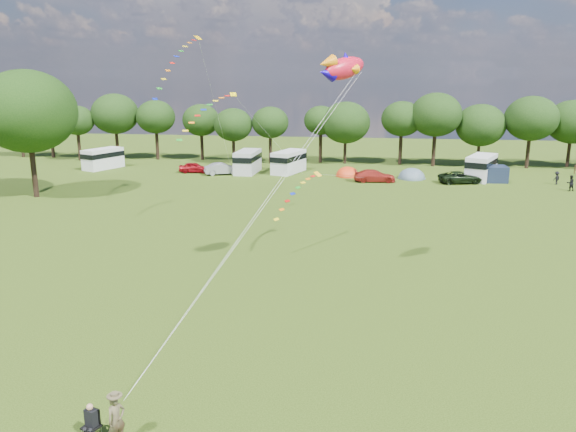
# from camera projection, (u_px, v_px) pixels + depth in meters

# --- Properties ---
(ground_plane) EXTENTS (180.00, 180.00, 0.00)m
(ground_plane) POSITION_uv_depth(u_px,v_px,m) (267.00, 328.00, 29.12)
(ground_plane) COLOR black
(ground_plane) RESTS_ON ground
(tree_line) EXTENTS (102.98, 10.98, 10.27)m
(tree_line) POSITION_uv_depth(u_px,v_px,m) (371.00, 120.00, 79.60)
(tree_line) COLOR black
(tree_line) RESTS_ON ground
(big_tree) EXTENTS (10.00, 10.00, 13.28)m
(big_tree) POSITION_uv_depth(u_px,v_px,m) (27.00, 111.00, 57.80)
(big_tree) COLOR black
(big_tree) RESTS_ON ground
(car_a) EXTENTS (4.26, 2.05, 1.37)m
(car_a) POSITION_uv_depth(u_px,v_px,m) (194.00, 168.00, 74.50)
(car_a) COLOR maroon
(car_a) RESTS_ON ground
(car_b) EXTENTS (4.60, 3.24, 1.53)m
(car_b) POSITION_uv_depth(u_px,v_px,m) (222.00, 169.00, 73.03)
(car_b) COLOR gray
(car_b) RESTS_ON ground
(car_c) EXTENTS (5.03, 2.50, 1.46)m
(car_c) POSITION_uv_depth(u_px,v_px,m) (375.00, 176.00, 68.21)
(car_c) COLOR #A8261D
(car_c) RESTS_ON ground
(car_d) EXTENTS (5.61, 3.53, 1.42)m
(car_d) POSITION_uv_depth(u_px,v_px,m) (460.00, 177.00, 67.32)
(car_d) COLOR black
(car_d) RESTS_ON ground
(campervan_a) EXTENTS (4.44, 6.16, 2.78)m
(campervan_a) POSITION_uv_depth(u_px,v_px,m) (103.00, 158.00, 77.41)
(campervan_a) COLOR white
(campervan_a) RESTS_ON ground
(campervan_b) EXTENTS (2.76, 6.04, 2.91)m
(campervan_b) POSITION_uv_depth(u_px,v_px,m) (248.00, 161.00, 74.29)
(campervan_b) COLOR #B8B9BB
(campervan_b) RESTS_ON ground
(campervan_c) EXTENTS (4.27, 6.38, 2.89)m
(campervan_c) POSITION_uv_depth(u_px,v_px,m) (289.00, 161.00, 74.28)
(campervan_c) COLOR silver
(campervan_c) RESTS_ON ground
(campervan_d) EXTENTS (4.86, 6.70, 3.02)m
(campervan_d) POSITION_uv_depth(u_px,v_px,m) (481.00, 167.00, 69.43)
(campervan_d) COLOR white
(campervan_d) RESTS_ON ground
(tent_orange) EXTENTS (3.08, 3.38, 2.41)m
(tent_orange) POSITION_uv_depth(u_px,v_px,m) (347.00, 176.00, 72.16)
(tent_orange) COLOR red
(tent_orange) RESTS_ON ground
(tent_greyblue) EXTENTS (3.49, 3.82, 2.59)m
(tent_greyblue) POSITION_uv_depth(u_px,v_px,m) (412.00, 178.00, 70.51)
(tent_greyblue) COLOR #4F626E
(tent_greyblue) RESTS_ON ground
(awning_navy) EXTENTS (3.25, 2.70, 1.95)m
(awning_navy) POSITION_uv_depth(u_px,v_px,m) (493.00, 174.00, 68.16)
(awning_navy) COLOR #182237
(awning_navy) RESTS_ON ground
(kite_flyer) EXTENTS (0.75, 0.81, 1.86)m
(kite_flyer) POSITION_uv_depth(u_px,v_px,m) (116.00, 420.00, 19.89)
(kite_flyer) COLOR brown
(kite_flyer) RESTS_ON ground
(camp_chair) EXTENTS (0.73, 0.75, 1.43)m
(camp_chair) POSITION_uv_depth(u_px,v_px,m) (91.00, 417.00, 20.13)
(camp_chair) COLOR #99999E
(camp_chair) RESTS_ON ground
(fish_kite) EXTENTS (3.10, 3.10, 1.86)m
(fish_kite) POSITION_uv_depth(u_px,v_px,m) (341.00, 68.00, 31.69)
(fish_kite) COLOR red
(fish_kite) RESTS_ON ground
(streamer_kite_a) EXTENTS (3.26, 5.64, 5.78)m
(streamer_kite_a) POSITION_uv_depth(u_px,v_px,m) (180.00, 57.00, 51.75)
(streamer_kite_a) COLOR #FDB600
(streamer_kite_a) RESTS_ON ground
(streamer_kite_b) EXTENTS (4.23, 4.56, 3.77)m
(streamer_kite_b) POSITION_uv_depth(u_px,v_px,m) (211.00, 108.00, 47.34)
(streamer_kite_b) COLOR yellow
(streamer_kite_b) RESTS_ON ground
(streamer_kite_c) EXTENTS (3.04, 4.93, 2.78)m
(streamer_kite_c) POSITION_uv_depth(u_px,v_px,m) (302.00, 188.00, 41.34)
(streamer_kite_c) COLOR yellow
(streamer_kite_c) RESTS_ON ground
(walker_a) EXTENTS (0.99, 0.75, 1.80)m
(walker_a) POSITION_uv_depth(u_px,v_px,m) (570.00, 183.00, 62.82)
(walker_a) COLOR black
(walker_a) RESTS_ON ground
(walker_b) EXTENTS (1.08, 1.01, 1.57)m
(walker_b) POSITION_uv_depth(u_px,v_px,m) (556.00, 178.00, 66.53)
(walker_b) COLOR black
(walker_b) RESTS_ON ground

